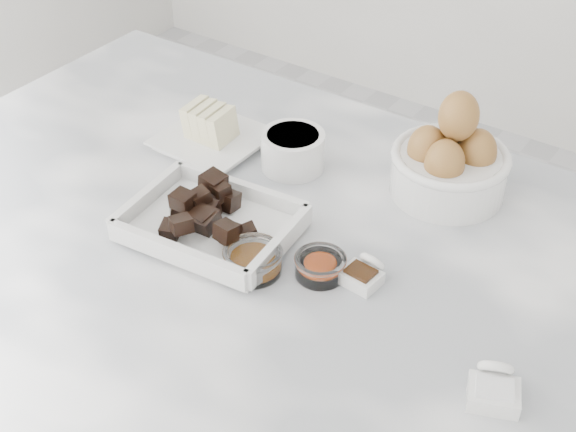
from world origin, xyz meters
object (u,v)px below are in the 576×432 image
object	(u,v)px
sugar_ramekin	(293,149)
honey_bowl	(253,260)
salt_spoon	(494,388)
butter_plate	(211,131)
vanilla_spoon	(363,273)
zest_bowl	(320,265)
chocolate_dish	(211,219)
egg_bowl	(450,161)

from	to	relation	value
sugar_ramekin	honey_bowl	bearing A→B (deg)	-67.66
sugar_ramekin	salt_spoon	distance (m)	0.48
salt_spoon	butter_plate	bearing A→B (deg)	158.35
honey_bowl	vanilla_spoon	bearing A→B (deg)	26.58
sugar_ramekin	zest_bowl	bearing A→B (deg)	-47.66
honey_bowl	chocolate_dish	bearing A→B (deg)	162.05
sugar_ramekin	zest_bowl	xyz separation A→B (m)	(0.16, -0.18, -0.02)
sugar_ramekin	vanilla_spoon	bearing A→B (deg)	-36.68
chocolate_dish	sugar_ramekin	bearing A→B (deg)	90.01
zest_bowl	vanilla_spoon	size ratio (longest dim) A/B	1.09
honey_bowl	zest_bowl	xyz separation A→B (m)	(0.07, 0.04, -0.00)
egg_bowl	vanilla_spoon	bearing A→B (deg)	-90.45
sugar_ramekin	honey_bowl	distance (m)	0.24
vanilla_spoon	salt_spoon	distance (m)	0.22
honey_bowl	salt_spoon	distance (m)	0.33
honey_bowl	egg_bowl	bearing A→B (deg)	66.82
sugar_ramekin	egg_bowl	bearing A→B (deg)	18.17
zest_bowl	butter_plate	bearing A→B (deg)	151.86
egg_bowl	butter_plate	bearing A→B (deg)	-165.94
chocolate_dish	vanilla_spoon	bearing A→B (deg)	8.56
chocolate_dish	salt_spoon	bearing A→B (deg)	-6.51
egg_bowl	honey_bowl	size ratio (longest dim) A/B	2.19
honey_bowl	salt_spoon	xyz separation A→B (m)	(0.33, -0.02, -0.00)
vanilla_spoon	sugar_ramekin	bearing A→B (deg)	143.32
chocolate_dish	honey_bowl	bearing A→B (deg)	-17.95
chocolate_dish	vanilla_spoon	world-z (taller)	chocolate_dish
sugar_ramekin	salt_spoon	size ratio (longest dim) A/B	1.21
egg_bowl	zest_bowl	distance (m)	0.26
chocolate_dish	salt_spoon	size ratio (longest dim) A/B	3.01
chocolate_dish	sugar_ramekin	xyz separation A→B (m)	(-0.00, 0.19, 0.01)
sugar_ramekin	salt_spoon	xyz separation A→B (m)	(0.42, -0.24, -0.02)
vanilla_spoon	egg_bowl	bearing A→B (deg)	89.55
sugar_ramekin	zest_bowl	distance (m)	0.24
butter_plate	vanilla_spoon	xyz separation A→B (m)	(0.35, -0.14, -0.01)
zest_bowl	chocolate_dish	bearing A→B (deg)	-176.03
egg_bowl	zest_bowl	xyz separation A→B (m)	(-0.05, -0.25, -0.04)
chocolate_dish	zest_bowl	distance (m)	0.17
chocolate_dish	honey_bowl	size ratio (longest dim) A/B	3.08
honey_bowl	vanilla_spoon	size ratio (longest dim) A/B	1.26
sugar_ramekin	salt_spoon	world-z (taller)	sugar_ramekin
butter_plate	sugar_ramekin	xyz separation A→B (m)	(0.14, 0.02, 0.01)
sugar_ramekin	butter_plate	bearing A→B (deg)	-172.61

